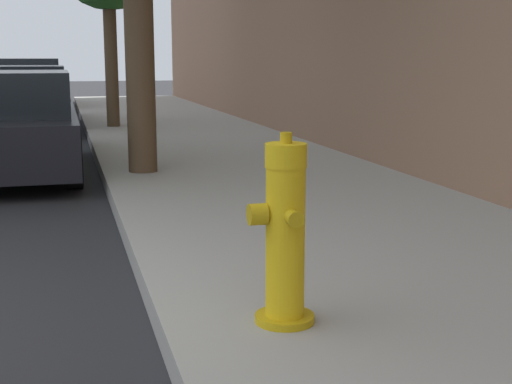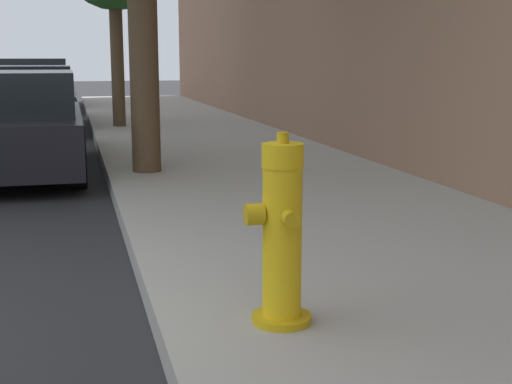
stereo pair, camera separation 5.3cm
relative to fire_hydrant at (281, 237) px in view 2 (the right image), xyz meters
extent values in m
cube|color=#99968E|center=(1.00, 0.31, -0.50)|extent=(3.14, 40.00, 0.16)
cylinder|color=#C39C11|center=(0.00, 0.00, -0.40)|extent=(0.28, 0.28, 0.04)
cylinder|color=yellow|center=(0.00, 0.00, -0.03)|extent=(0.18, 0.18, 0.71)
cylinder|color=yellow|center=(0.00, 0.00, 0.38)|extent=(0.19, 0.19, 0.11)
cylinder|color=#C39C11|center=(0.00, 0.00, 0.46)|extent=(0.06, 0.06, 0.05)
cylinder|color=#C39C11|center=(0.00, -0.13, 0.11)|extent=(0.07, 0.07, 0.07)
cylinder|color=#C39C11|center=(0.00, 0.13, 0.11)|extent=(0.07, 0.07, 0.07)
cylinder|color=#C39C11|center=(-0.13, 0.00, 0.11)|extent=(0.08, 0.10, 0.10)
cube|color=black|center=(-1.68, 5.92, -0.11)|extent=(1.75, 3.85, 0.56)
cube|color=black|center=(-1.68, 5.77, 0.41)|extent=(1.61, 2.12, 0.49)
cylinder|color=black|center=(-0.88, 7.12, -0.25)|extent=(0.20, 0.65, 0.65)
cylinder|color=black|center=(-0.88, 4.73, -0.25)|extent=(0.20, 0.65, 0.65)
cube|color=navy|center=(-1.70, 11.26, -0.12)|extent=(1.76, 3.94, 0.55)
cube|color=black|center=(-1.70, 11.10, 0.41)|extent=(1.62, 2.17, 0.50)
cylinder|color=black|center=(-0.90, 12.48, -0.24)|extent=(0.20, 0.66, 0.66)
cylinder|color=black|center=(-0.90, 10.04, -0.24)|extent=(0.20, 0.66, 0.66)
cube|color=silver|center=(-1.79, 16.79, -0.08)|extent=(1.75, 4.49, 0.61)
cube|color=black|center=(-1.79, 16.61, 0.50)|extent=(1.61, 2.47, 0.56)
cylinder|color=black|center=(-2.58, 18.18, -0.24)|extent=(0.20, 0.67, 0.67)
cylinder|color=black|center=(-1.00, 18.18, -0.24)|extent=(0.20, 0.67, 0.67)
cylinder|color=black|center=(-2.58, 15.39, -0.24)|extent=(0.20, 0.67, 0.67)
cylinder|color=black|center=(-1.00, 15.39, -0.24)|extent=(0.20, 0.67, 0.67)
cylinder|color=brown|center=(-0.14, 4.73, 1.01)|extent=(0.31, 0.31, 2.85)
cylinder|color=brown|center=(-0.07, 10.11, 0.78)|extent=(0.23, 0.23, 2.39)
camera|label=1|loc=(-0.97, -3.06, 0.82)|focal=50.00mm
camera|label=2|loc=(-0.92, -3.07, 0.82)|focal=50.00mm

